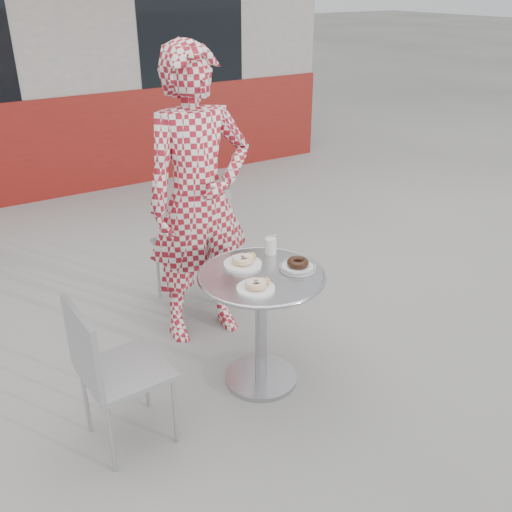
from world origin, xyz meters
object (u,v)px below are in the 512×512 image
chair_left (126,398)px  plate_checker (298,265)px  chair_far (192,269)px  plate_near (256,286)px  plate_far (243,261)px  bistro_table (261,302)px  milk_cup (271,245)px  seated_person (199,200)px

chair_left → plate_checker: (0.98, -0.00, 0.45)m
chair_far → plate_near: 1.18m
plate_far → plate_checker: 0.29m
bistro_table → chair_left: 0.83m
chair_left → plate_far: size_ratio=3.88×
plate_far → milk_cup: 0.20m
bistro_table → seated_person: (-0.03, 0.64, 0.37)m
chair_far → seated_person: seated_person is taller
chair_left → seated_person: 1.20m
chair_far → milk_cup: size_ratio=8.07×
chair_far → plate_near: (-0.16, -1.09, 0.43)m
chair_far → plate_checker: chair_far is taller
bistro_table → milk_cup: bearing=45.9°
plate_near → milk_cup: bearing=47.1°
bistro_table → chair_far: size_ratio=0.79×
bistro_table → plate_checker: 0.27m
chair_far → plate_near: chair_far is taller
plate_near → milk_cup: size_ratio=1.77×
plate_far → plate_near: plate_far is taller
seated_person → plate_far: bearing=-85.8°
plate_near → milk_cup: 0.41m
chair_far → milk_cup: (0.12, -0.79, 0.46)m
seated_person → plate_near: 0.79m
plate_checker → bistro_table: bearing=167.4°
milk_cup → plate_far: bearing=-168.8°
chair_left → plate_near: 0.82m
chair_far → milk_cup: chair_far is taller
milk_cup → plate_near: bearing=-132.9°
bistro_table → seated_person: 0.74m
chair_left → plate_far: chair_left is taller
bistro_table → milk_cup: size_ratio=6.35×
chair_left → seated_person: seated_person is taller
plate_far → milk_cup: (0.20, 0.04, 0.03)m
seated_person → chair_left: bearing=-133.9°
plate_checker → plate_near: bearing=-165.3°
seated_person → bistro_table: bearing=-83.5°
chair_far → bistro_table: bearing=88.2°
chair_left → plate_checker: 1.08m
bistro_table → chair_left: (-0.78, -0.04, -0.27)m
chair_far → plate_checker: (0.14, -1.01, 0.43)m
bistro_table → plate_near: bearing=-131.0°
plate_checker → milk_cup: (-0.03, 0.22, 0.03)m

